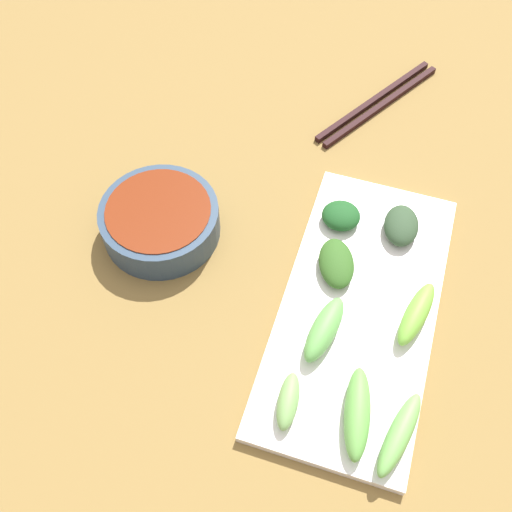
# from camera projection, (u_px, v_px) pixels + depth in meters

# --- Properties ---
(tabletop) EXTENTS (2.10, 2.10, 0.02)m
(tabletop) POSITION_uv_depth(u_px,v_px,m) (256.00, 270.00, 0.72)
(tabletop) COLOR olive
(tabletop) RESTS_ON ground
(sauce_bowl) EXTENTS (0.14, 0.14, 0.04)m
(sauce_bowl) POSITION_uv_depth(u_px,v_px,m) (160.00, 220.00, 0.71)
(sauce_bowl) COLOR #2F4359
(sauce_bowl) RESTS_ON tabletop
(serving_plate) EXTENTS (0.17, 0.36, 0.01)m
(serving_plate) POSITION_uv_depth(u_px,v_px,m) (358.00, 309.00, 0.67)
(serving_plate) COLOR white
(serving_plate) RESTS_ON tabletop
(broccoli_leafy_0) EXTENTS (0.06, 0.08, 0.02)m
(broccoli_leafy_0) POSITION_uv_depth(u_px,v_px,m) (336.00, 263.00, 0.68)
(broccoli_leafy_0) COLOR #2F5B1F
(broccoli_leafy_0) RESTS_ON serving_plate
(broccoli_leafy_1) EXTENTS (0.05, 0.06, 0.02)m
(broccoli_leafy_1) POSITION_uv_depth(u_px,v_px,m) (401.00, 225.00, 0.71)
(broccoli_leafy_1) COLOR #2E452C
(broccoli_leafy_1) RESTS_ON serving_plate
(broccoli_stalk_2) EXTENTS (0.04, 0.10, 0.02)m
(broccoli_stalk_2) POSITION_uv_depth(u_px,v_px,m) (399.00, 434.00, 0.57)
(broccoli_stalk_2) COLOR #70B756
(broccoli_stalk_2) RESTS_ON serving_plate
(broccoli_stalk_3) EXTENTS (0.04, 0.10, 0.02)m
(broccoli_stalk_3) POSITION_uv_depth(u_px,v_px,m) (357.00, 413.00, 0.59)
(broccoli_stalk_3) COLOR #5FA245
(broccoli_stalk_3) RESTS_ON serving_plate
(broccoli_stalk_4) EXTENTS (0.04, 0.09, 0.03)m
(broccoli_stalk_4) POSITION_uv_depth(u_px,v_px,m) (324.00, 329.00, 0.63)
(broccoli_stalk_4) COLOR #61A94F
(broccoli_stalk_4) RESTS_ON serving_plate
(broccoli_stalk_5) EXTENTS (0.03, 0.06, 0.02)m
(broccoli_stalk_5) POSITION_uv_depth(u_px,v_px,m) (288.00, 401.00, 0.59)
(broccoli_stalk_5) COLOR #73A557
(broccoli_stalk_5) RESTS_ON serving_plate
(broccoli_stalk_6) EXTENTS (0.04, 0.09, 0.02)m
(broccoli_stalk_6) POSITION_uv_depth(u_px,v_px,m) (416.00, 314.00, 0.65)
(broccoli_stalk_6) COLOR #73BA3D
(broccoli_stalk_6) RESTS_ON serving_plate
(broccoli_leafy_7) EXTENTS (0.06, 0.05, 0.02)m
(broccoli_leafy_7) POSITION_uv_depth(u_px,v_px,m) (341.00, 216.00, 0.72)
(broccoli_leafy_7) COLOR #1B4E20
(broccoli_leafy_7) RESTS_ON serving_plate
(chopsticks) EXTENTS (0.14, 0.21, 0.01)m
(chopsticks) POSITION_uv_depth(u_px,v_px,m) (378.00, 103.00, 0.85)
(chopsticks) COLOR black
(chopsticks) RESTS_ON tabletop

